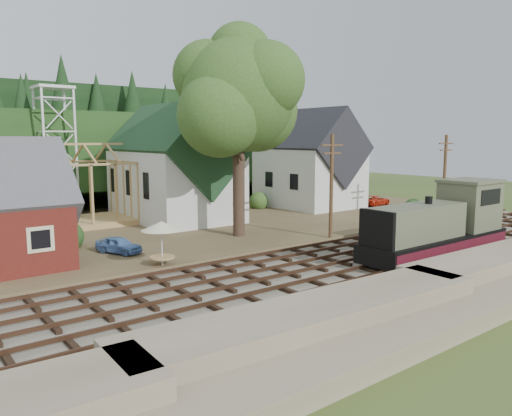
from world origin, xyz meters
TOP-DOWN VIEW (x-y plane):
  - ground at (0.00, 0.00)m, footprint 140.00×140.00m
  - embankment at (0.00, -8.50)m, footprint 64.00×5.00m
  - railroad_bed at (0.00, 0.00)m, footprint 64.00×11.00m
  - village_flat at (0.00, 18.00)m, footprint 64.00×26.00m
  - hillside at (0.00, 42.00)m, footprint 70.00×28.96m
  - ridge at (0.00, 58.00)m, footprint 80.00×20.00m
  - church at (2.00, 19.68)m, footprint 8.40×15.17m
  - farmhouse at (18.00, 19.00)m, footprint 8.40×10.80m
  - timber_frame at (-6.00, 22.00)m, footprint 8.20×6.20m
  - lattice_tower at (-6.00, 28.00)m, footprint 3.20×3.20m
  - big_tree at (2.17, 10.08)m, footprint 10.90×8.40m
  - telegraph_pole_near at (7.00, 5.20)m, footprint 2.20×0.28m
  - telegraph_pole_far at (22.00, 5.20)m, footprint 2.20×0.28m
  - locomotive at (8.42, -3.00)m, footprint 12.00×3.00m
  - car_blue at (-7.61, 10.03)m, footprint 2.53×3.44m
  - car_red at (24.07, 14.66)m, footprint 4.15×2.35m
  - patio_set at (-6.83, 5.50)m, footprint 2.35×2.35m

SIDE VIEW (x-z plane):
  - ground at x=0.00m, z-range 0.00..0.00m
  - embankment at x=0.00m, z-range -0.80..0.80m
  - hillside at x=0.00m, z-range -6.37..6.37m
  - ridge at x=0.00m, z-range -6.00..6.00m
  - railroad_bed at x=0.00m, z-range 0.00..0.16m
  - village_flat at x=0.00m, z-range 0.00..0.30m
  - car_blue at x=-7.61m, z-range 0.30..1.39m
  - car_red at x=24.07m, z-range 0.30..1.39m
  - locomotive at x=8.42m, z-range -0.27..4.53m
  - patio_set at x=-6.83m, z-range 1.22..3.83m
  - timber_frame at x=-6.00m, z-range -0.23..6.76m
  - telegraph_pole_near at x=7.00m, z-range 0.25..8.25m
  - telegraph_pole_far at x=22.00m, z-range 0.25..8.25m
  - farmhouse at x=18.00m, z-range -0.43..10.17m
  - church at x=2.00m, z-range -1.32..11.68m
  - lattice_tower at x=-6.00m, z-range 3.97..16.10m
  - big_tree at x=2.17m, z-range 2.87..17.57m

